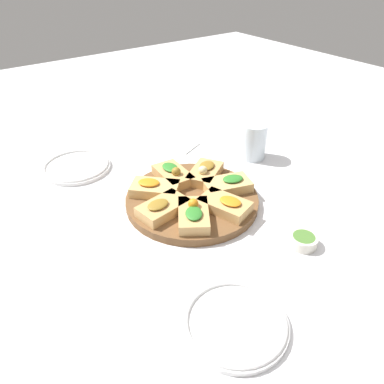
% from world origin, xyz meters
% --- Properties ---
extents(ground_plane, '(3.00, 3.00, 0.00)m').
position_xyz_m(ground_plane, '(0.00, 0.00, 0.00)').
color(ground_plane, white).
extents(serving_board, '(0.33, 0.33, 0.02)m').
position_xyz_m(serving_board, '(0.00, 0.00, 0.01)').
color(serving_board, brown).
rests_on(serving_board, ground_plane).
extents(focaccia_slice_0, '(0.13, 0.13, 0.03)m').
position_xyz_m(focaccia_slice_0, '(0.07, 0.07, 0.03)').
color(focaccia_slice_0, tan).
rests_on(focaccia_slice_0, serving_board).
extents(focaccia_slice_1, '(0.08, 0.12, 0.03)m').
position_xyz_m(focaccia_slice_1, '(-0.01, 0.09, 0.03)').
color(focaccia_slice_1, tan).
rests_on(focaccia_slice_1, serving_board).
extents(focaccia_slice_2, '(0.13, 0.12, 0.04)m').
position_xyz_m(focaccia_slice_2, '(-0.08, 0.05, 0.04)').
color(focaccia_slice_2, tan).
rests_on(focaccia_slice_2, serving_board).
extents(focaccia_slice_3, '(0.13, 0.10, 0.03)m').
position_xyz_m(focaccia_slice_3, '(-0.09, -0.03, 0.03)').
color(focaccia_slice_3, tan).
rests_on(focaccia_slice_3, serving_board).
extents(focaccia_slice_4, '(0.10, 0.13, 0.03)m').
position_xyz_m(focaccia_slice_4, '(-0.03, -0.09, 0.03)').
color(focaccia_slice_4, tan).
rests_on(focaccia_slice_4, serving_board).
extents(focaccia_slice_5, '(0.12, 0.13, 0.04)m').
position_xyz_m(focaccia_slice_5, '(0.05, -0.08, 0.04)').
color(focaccia_slice_5, tan).
rests_on(focaccia_slice_5, serving_board).
extents(focaccia_slice_6, '(0.12, 0.08, 0.04)m').
position_xyz_m(focaccia_slice_6, '(0.09, -0.01, 0.04)').
color(focaccia_slice_6, tan).
rests_on(focaccia_slice_6, serving_board).
extents(plate_left, '(0.18, 0.18, 0.02)m').
position_xyz_m(plate_left, '(-0.33, 0.15, 0.01)').
color(plate_left, white).
rests_on(plate_left, ground_plane).
extents(plate_right, '(0.19, 0.19, 0.02)m').
position_xyz_m(plate_right, '(0.33, 0.17, 0.01)').
color(plate_right, white).
rests_on(plate_right, ground_plane).
extents(water_glass, '(0.08, 0.08, 0.11)m').
position_xyz_m(water_glass, '(0.08, -0.29, 0.05)').
color(water_glass, silver).
rests_on(water_glass, ground_plane).
extents(napkin_stack, '(0.13, 0.12, 0.01)m').
position_xyz_m(napkin_stack, '(0.28, -0.15, 0.00)').
color(napkin_stack, white).
rests_on(napkin_stack, ground_plane).
extents(dipping_bowl, '(0.06, 0.06, 0.02)m').
position_xyz_m(dipping_bowl, '(-0.27, -0.10, 0.01)').
color(dipping_bowl, silver).
rests_on(dipping_bowl, ground_plane).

